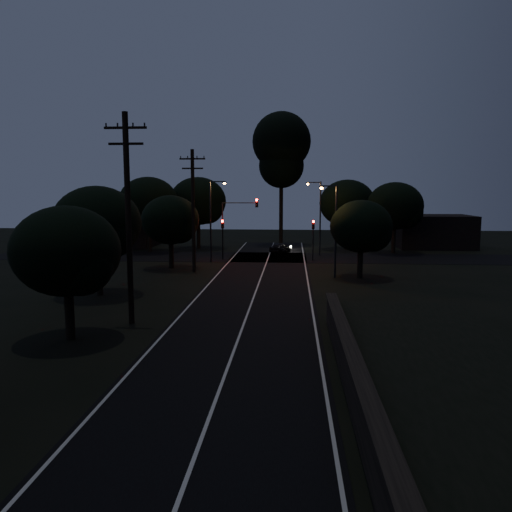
{
  "coord_description": "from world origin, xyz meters",
  "views": [
    {
      "loc": [
        2.54,
        -10.38,
        7.03
      ],
      "look_at": [
        0.0,
        24.0,
        2.5
      ],
      "focal_mm": 35.0,
      "sensor_mm": 36.0,
      "label": 1
    }
  ],
  "objects": [
    {
      "name": "streetlight_a",
      "position": [
        -5.31,
        38.0,
        4.64
      ],
      "size": [
        1.66,
        0.26,
        8.0
      ],
      "color": "black",
      "rests_on": "ground"
    },
    {
      "name": "tree_far_e",
      "position": [
        14.22,
        46.87,
        5.18
      ],
      "size": [
        6.3,
        6.3,
        7.99
      ],
      "color": "black",
      "rests_on": "ground"
    },
    {
      "name": "retaining_wall",
      "position": [
        7.74,
        3.0,
        0.62
      ],
      "size": [
        6.93,
        26.0,
        1.6
      ],
      "color": "black",
      "rests_on": "ground"
    },
    {
      "name": "utility_pole_far",
      "position": [
        -6.0,
        32.0,
        5.48
      ],
      "size": [
        2.2,
        0.3,
        10.5
      ],
      "color": "black",
      "rests_on": "ground"
    },
    {
      "name": "tree_left_d",
      "position": [
        -8.32,
        33.89,
        4.29
      ],
      "size": [
        5.22,
        5.22,
        6.63
      ],
      "color": "black",
      "rests_on": "ground"
    },
    {
      "name": "tree_far_nw",
      "position": [
        -8.76,
        49.86,
        5.62
      ],
      "size": [
        6.85,
        6.85,
        8.68
      ],
      "color": "black",
      "rests_on": "ground"
    },
    {
      "name": "ground",
      "position": [
        0.0,
        0.0,
        0.0
      ],
      "size": [
        160.0,
        160.0,
        0.0
      ],
      "primitive_type": "plane",
      "color": "black"
    },
    {
      "name": "signal_mast",
      "position": [
        -2.91,
        39.99,
        4.34
      ],
      "size": [
        3.7,
        0.35,
        6.25
      ],
      "color": "black",
      "rests_on": "ground"
    },
    {
      "name": "tree_right_a",
      "position": [
        8.18,
        29.9,
        4.09
      ],
      "size": [
        4.96,
        4.96,
        6.31
      ],
      "color": "black",
      "rests_on": "ground"
    },
    {
      "name": "car",
      "position": [
        1.14,
        46.0,
        0.58
      ],
      "size": [
        2.66,
        3.67,
        1.16
      ],
      "primitive_type": "imported",
      "rotation": [
        0.0,
        0.0,
        2.72
      ],
      "color": "black",
      "rests_on": "ground"
    },
    {
      "name": "signal_left",
      "position": [
        -4.6,
        39.99,
        2.84
      ],
      "size": [
        0.28,
        0.35,
        4.1
      ],
      "color": "black",
      "rests_on": "ground"
    },
    {
      "name": "streetlight_b",
      "position": [
        5.31,
        44.0,
        4.64
      ],
      "size": [
        1.66,
        0.26,
        8.0
      ],
      "color": "black",
      "rests_on": "ground"
    },
    {
      "name": "road_surface",
      "position": [
        0.0,
        31.12,
        0.01
      ],
      "size": [
        60.0,
        70.0,
        0.03
      ],
      "color": "black",
      "rests_on": "ground"
    },
    {
      "name": "signal_right",
      "position": [
        4.6,
        39.99,
        2.84
      ],
      "size": [
        0.28,
        0.35,
        4.1
      ],
      "color": "black",
      "rests_on": "ground"
    },
    {
      "name": "utility_pole_mid",
      "position": [
        -6.0,
        15.0,
        5.74
      ],
      "size": [
        2.2,
        0.3,
        11.0
      ],
      "color": "black",
      "rests_on": "ground"
    },
    {
      "name": "tree_left_c",
      "position": [
        -10.29,
        21.88,
        4.76
      ],
      "size": [
        5.83,
        5.83,
        7.36
      ],
      "color": "black",
      "rests_on": "ground"
    },
    {
      "name": "tree_far_w",
      "position": [
        -13.76,
        45.86,
        5.59
      ],
      "size": [
        6.75,
        6.75,
        8.61
      ],
      "color": "black",
      "rests_on": "ground"
    },
    {
      "name": "streetlight_c",
      "position": [
        5.83,
        30.0,
        4.35
      ],
      "size": [
        1.46,
        0.26,
        7.5
      ],
      "color": "black",
      "rests_on": "ground"
    },
    {
      "name": "tree_left_b",
      "position": [
        -7.82,
        11.9,
        4.12
      ],
      "size": [
        5.0,
        5.0,
        6.36
      ],
      "color": "black",
      "rests_on": "ground"
    },
    {
      "name": "tree_far_ne",
      "position": [
        9.23,
        49.87,
        5.4
      ],
      "size": [
        6.6,
        6.6,
        8.34
      ],
      "color": "black",
      "rests_on": "ground"
    },
    {
      "name": "building_right",
      "position": [
        20.0,
        53.0,
        2.0
      ],
      "size": [
        9.0,
        7.0,
        4.0
      ],
      "primitive_type": "cube",
      "color": "black",
      "rests_on": "ground"
    },
    {
      "name": "tall_pine",
      "position": [
        1.0,
        55.0,
        12.31
      ],
      "size": [
        7.51,
        7.51,
        17.06
      ],
      "color": "black",
      "rests_on": "ground"
    },
    {
      "name": "building_left",
      "position": [
        -20.0,
        52.0,
        2.2
      ],
      "size": [
        10.0,
        8.0,
        4.4
      ],
      "primitive_type": "cube",
      "color": "black",
      "rests_on": "ground"
    }
  ]
}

